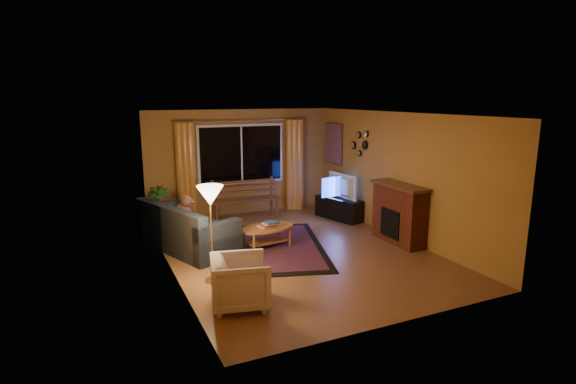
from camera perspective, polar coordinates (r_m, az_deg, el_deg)
name	(u,v)px	position (r m, az deg, el deg)	size (l,w,h in m)	color
floor	(295,251)	(8.40, 0.86, -7.49)	(4.50, 6.00, 0.02)	brown
ceiling	(295,113)	(7.91, 0.92, 9.97)	(4.50, 6.00, 0.02)	white
wall_back	(241,162)	(10.82, -6.00, 3.78)	(4.50, 0.02, 2.50)	#B37F3B
wall_left	(167,196)	(7.39, -15.13, -0.46)	(0.02, 6.00, 2.50)	#B37F3B
wall_right	(397,175)	(9.25, 13.65, 2.08)	(0.02, 6.00, 2.50)	#B37F3B
window	(242,154)	(10.73, -5.91, 4.79)	(2.00, 0.02, 1.30)	black
curtain_rod	(241,120)	(10.61, -5.93, 9.05)	(0.03, 0.03, 3.20)	#BF8C3F
curtain_left	(186,172)	(10.36, -12.84, 2.45)	(0.36, 0.36, 2.24)	orange
curtain_right	(294,165)	(11.22, 0.78, 3.47)	(0.36, 0.36, 2.24)	orange
bench	(245,210)	(10.40, -5.44, -2.24)	(1.58, 0.46, 0.47)	#52301D
potted_plant	(159,206)	(10.27, -16.06, -1.74)	(0.48, 0.48, 0.86)	#235B1E
sofa	(187,226)	(8.58, -12.74, -4.24)	(0.92, 2.15, 0.87)	#1E232F
dog	(183,207)	(8.98, -13.15, -1.86)	(0.34, 0.47, 0.51)	#9C5B48
armchair	(240,279)	(6.19, -6.09, -10.97)	(0.75, 0.70, 0.77)	beige
floor_lamp	(212,234)	(6.91, -9.68, -5.34)	(0.25, 0.25, 1.51)	#BF8C3F
rug	(273,246)	(8.57, -1.89, -6.93)	(1.84, 2.91, 0.02)	maroon
coffee_table	(267,237)	(8.50, -2.68, -5.74)	(1.11, 1.11, 0.40)	#B76E39
tv_console	(339,208)	(10.48, 6.48, -2.09)	(0.40, 1.19, 0.50)	black
television	(339,186)	(10.36, 6.55, 0.75)	(0.98, 0.13, 0.56)	black
fireplace	(399,215)	(8.96, 13.94, -2.84)	(0.40, 1.20, 1.10)	maroon
mirror_cluster	(359,142)	(10.19, 9.05, 6.30)	(0.06, 0.60, 0.56)	black
painting	(333,144)	(11.18, 5.80, 6.12)	(0.04, 0.76, 0.96)	#DA5A1D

